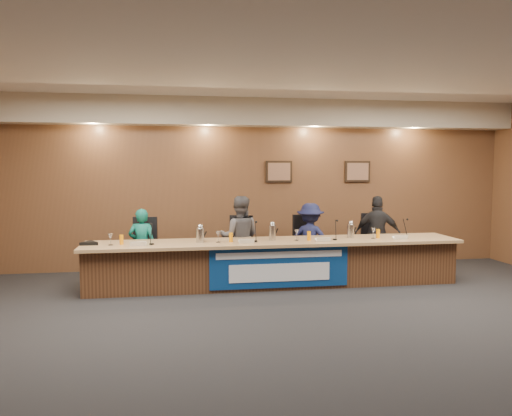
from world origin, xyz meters
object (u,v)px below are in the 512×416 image
Objects in this scene: panelist_b at (240,237)px; panelist_d at (378,235)px; office_chair_c at (309,248)px; carafe_left at (200,235)px; dais_body at (274,264)px; banner at (280,267)px; carafe_right at (351,231)px; panelist_a at (142,245)px; office_chair_b at (239,250)px; carafe_mid at (272,233)px; panelist_c at (310,240)px; office_chair_a at (142,253)px; speakerphone at (90,243)px; office_chair_d at (375,246)px.

panelist_b reaches higher than panelist_d.
office_chair_c is 2.14× the size of carafe_left.
office_chair_c is (-1.27, 0.10, -0.23)m from panelist_d.
dais_body is 1.32m from carafe_left.
carafe_right is at bearing 18.24° from banner.
panelist_d is at bearing 16.24° from dais_body.
panelist_a is 3.53m from carafe_right.
dais_body reaches higher than office_chair_b.
panelist_d reaches higher than carafe_mid.
dais_body is at bearing 62.11° from panelist_c.
carafe_mid is at bearing -149.92° from office_chair_c.
panelist_b is 1.02× the size of panelist_d.
banner is 1.46m from carafe_right.
panelist_b is 3.01× the size of office_chair_a.
carafe_right is (1.81, -0.68, 0.39)m from office_chair_b.
carafe_mid reaches higher than carafe_left.
panelist_a is at bearing 10.32° from panelist_b.
banner is 2.29m from panelist_d.
panelist_b is 2.53m from panelist_d.
office_chair_c is (2.93, 0.10, -0.14)m from panelist_a.
office_chair_a is (-1.66, 0.10, -0.24)m from panelist_b.
panelist_c is 0.82m from carafe_right.
panelist_b is at bearing 116.40° from banner.
office_chair_a is (-2.16, 1.11, 0.10)m from banner.
panelist_d reaches higher than speakerphone.
panelist_a is at bearing 24.48° from panelist_c.
panelist_a is 0.86× the size of panelist_b.
office_chair_c is (2.93, 0.00, 0.00)m from office_chair_a.
dais_body reaches higher than office_chair_a.
office_chair_b is (1.66, 0.00, 0.00)m from office_chair_a.
dais_body is 2.94m from speakerphone.
dais_body is at bearing -155.17° from office_chair_d.
carafe_right is (-0.72, -0.58, 0.16)m from panelist_d.
carafe_right reaches higher than speakerphone.
panelist_c reaches higher than carafe_left.
panelist_b is 0.97m from carafe_left.
carafe_left is 2.53m from carafe_right.
carafe_right is at bearing 0.76° from dais_body.
panelist_a is 4.20m from office_chair_d.
office_chair_d is at bearing 28.57° from banner.
carafe_right is at bearing -62.34° from office_chair_c.
office_chair_d is at bearing 12.95° from carafe_left.
carafe_right reaches higher than office_chair_d.
carafe_mid is (-2.07, -0.61, 0.16)m from panelist_d.
banner is 9.82× the size of carafe_left.
dais_body is at bearing 36.31° from panelist_d.
office_chair_a is at bearing 44.16° from speakerphone.
panelist_d is at bearing -15.69° from office_chair_c.
panelist_d is at bearing 16.37° from carafe_mid.
office_chair_d is (2.53, 0.00, 0.00)m from office_chair_b.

